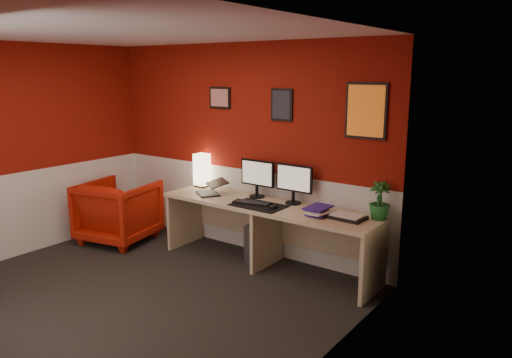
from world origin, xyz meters
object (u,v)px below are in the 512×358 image
Objects in this scene: desk at (267,236)px; monitor_right at (294,178)px; potted_plant at (380,201)px; pc_tower at (264,242)px; zen_tray at (347,217)px; armchair at (119,211)px; shoji_lamp at (202,171)px; laptop at (208,185)px; monitor_left at (257,173)px.

monitor_right reaches higher than desk.
potted_plant is 1.52m from pc_tower.
desk is 1.03m from zen_tray.
armchair is at bearing -149.83° from pc_tower.
potted_plant reaches higher than desk.
shoji_lamp is 0.89× the size of pc_tower.
monitor_right is at bearing -176.85° from armchair.
shoji_lamp is at bearing -170.41° from pc_tower.
potted_plant is at bearing 41.26° from laptop.
desk is at bearing -178.56° from zen_tray.
armchair is at bearing -168.49° from desk.
desk is 4.48× the size of monitor_left.
laptop reaches higher than armchair.
pc_tower is (1.03, -0.08, -0.70)m from shoji_lamp.
laptop is at bearing -173.22° from potted_plant.
potted_plant is 0.43× the size of armchair.
monitor_left is 0.67× the size of armchair.
zen_tray is at bearing -5.21° from shoji_lamp.
zen_tray is at bearing 1.44° from desk.
potted_plant is 3.36m from armchair.
laptop is at bearing -38.40° from shoji_lamp.
zen_tray is (0.74, -0.17, -0.28)m from monitor_right.
monitor_left reaches higher than laptop.
desk is at bearing -10.60° from shoji_lamp.
pc_tower is at bearing 48.99° from laptop.
monitor_left reaches higher than desk.
armchair is (-3.26, -0.62, -0.52)m from potted_plant.
potted_plant reaches higher than laptop.
shoji_lamp is at bearing -156.53° from armchair.
laptop is 2.06m from potted_plant.
zen_tray is 0.40× the size of armchair.
pc_tower is at bearing -177.34° from potted_plant.
laptop is 0.94× the size of zen_tray.
monitor_right is (0.49, 0.01, 0.00)m from monitor_left.
potted_plant is (1.49, 0.01, -0.10)m from monitor_left.
monitor_right reaches higher than laptop.
potted_plant is (0.26, 0.17, 0.17)m from zen_tray.
laptop is at bearing -151.41° from pc_tower.
monitor_right is at bearing 23.91° from pc_tower.
shoji_lamp is at bearing 179.56° from potted_plant.
shoji_lamp is 2.37m from potted_plant.
monitor_left is 1.54× the size of potted_plant.
armchair reaches higher than desk.
monitor_right reaches higher than armchair.
pc_tower is (-0.35, -0.06, -0.80)m from monitor_right.
laptop is 1.09m from monitor_right.
desk reaches higher than pc_tower.
shoji_lamp is at bearing 178.10° from monitor_left.
shoji_lamp is 2.13m from zen_tray.
desk is at bearing -137.84° from monitor_right.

